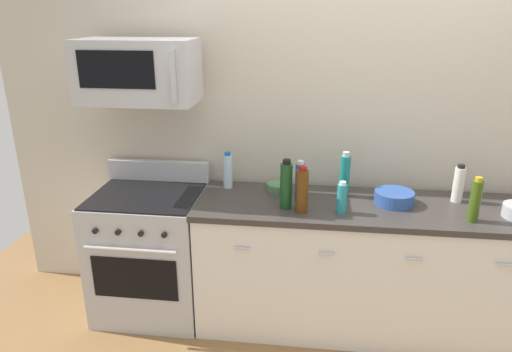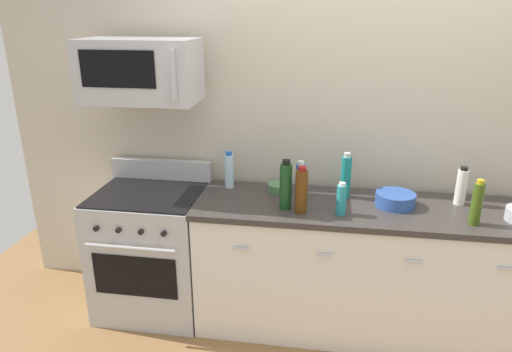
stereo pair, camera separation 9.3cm
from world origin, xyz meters
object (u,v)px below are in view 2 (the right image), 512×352
object	(u,v)px
bottle_sparkling_teal	(346,176)
bottle_water_clear	(229,171)
bottle_olive_oil	(477,203)
bowl_blue_mixing	(395,199)
bottle_wine_amber	(301,191)
bottle_wine_green	(286,186)
microwave	(140,71)
range_oven	(153,250)
bottle_soda_blue	(300,181)
bowl_green_glaze	(279,187)
bottle_vinegar_white	(461,187)
bottle_dish_soap	(341,199)

from	to	relation	value
bottle_sparkling_teal	bottle_water_clear	bearing A→B (deg)	175.76
bottle_olive_oil	bowl_blue_mixing	size ratio (longest dim) A/B	1.10
bottle_olive_oil	bowl_blue_mixing	distance (m)	0.49
bottle_sparkling_teal	bottle_wine_amber	bearing A→B (deg)	-132.75
bottle_wine_green	bottle_olive_oil	distance (m)	1.13
bottle_wine_amber	bottle_olive_oil	xyz separation A→B (m)	(1.02, -0.01, -0.01)
bottle_wine_green	microwave	bearing A→B (deg)	170.91
range_oven	bottle_soda_blue	size ratio (longest dim) A/B	4.00
bottle_wine_green	bowl_blue_mixing	distance (m)	0.72
bowl_green_glaze	bottle_olive_oil	bearing A→B (deg)	-16.43
bottle_wine_green	bottle_wine_amber	xyz separation A→B (m)	(0.10, -0.05, -0.01)
bottle_vinegar_white	bottle_water_clear	bearing A→B (deg)	177.44
bottle_sparkling_teal	bottle_dish_soap	bearing A→B (deg)	-96.18
bottle_dish_soap	bottle_water_clear	world-z (taller)	bottle_water_clear
microwave	bottle_olive_oil	world-z (taller)	microwave
bowl_green_glaze	microwave	bearing A→B (deg)	-171.45
range_oven	bottle_wine_green	world-z (taller)	bottle_wine_green
bowl_blue_mixing	range_oven	bearing A→B (deg)	-178.60
range_oven	bottle_water_clear	xyz separation A→B (m)	(0.54, 0.20, 0.58)
bottle_sparkling_teal	bottle_vinegar_white	bearing A→B (deg)	-0.69
bottle_vinegar_white	bottle_wine_amber	bearing A→B (deg)	-163.98
bottle_wine_green	bottle_water_clear	xyz separation A→B (m)	(-0.43, 0.31, -0.03)
bottle_dish_soap	bottle_water_clear	bearing A→B (deg)	155.83
microwave	bottle_wine_amber	distance (m)	1.29
bottle_dish_soap	bottle_olive_oil	distance (m)	0.78
bottle_sparkling_teal	bottle_wine_amber	size ratio (longest dim) A/B	1.03
bottle_wine_amber	bottle_soda_blue	world-z (taller)	bottle_wine_amber
bottle_dish_soap	bottle_wine_green	bearing A→B (deg)	173.71
bottle_vinegar_white	bottle_sparkling_teal	distance (m)	0.74
bottle_olive_oil	microwave	bearing A→B (deg)	174.08
range_oven	bottle_olive_oil	size ratio (longest dim) A/B	3.80
bottle_vinegar_white	bowl_blue_mixing	size ratio (longest dim) A/B	1.01
bowl_green_glaze	bottle_soda_blue	bearing A→B (deg)	-39.55
range_oven	bottle_water_clear	world-z (taller)	bottle_water_clear
range_oven	bottle_water_clear	size ratio (longest dim) A/B	4.07
microwave	bottle_vinegar_white	world-z (taller)	microwave
range_oven	bottle_wine_green	xyz separation A→B (m)	(0.97, -0.11, 0.61)
microwave	bottle_olive_oil	distance (m)	2.22
bottle_soda_blue	bowl_blue_mixing	size ratio (longest dim) A/B	1.05
bottle_sparkling_teal	bottle_olive_oil	world-z (taller)	bottle_sparkling_teal
bottle_wine_amber	bottle_water_clear	xyz separation A→B (m)	(-0.53, 0.36, -0.02)
bottle_dish_soap	bottle_water_clear	size ratio (longest dim) A/B	0.79
bottle_soda_blue	bottle_water_clear	xyz separation A→B (m)	(-0.52, 0.15, -0.00)
bottle_olive_oil	bottle_dish_soap	bearing A→B (deg)	178.25
range_oven	microwave	xyz separation A→B (m)	(0.00, 0.04, 1.28)
range_oven	bowl_blue_mixing	size ratio (longest dim) A/B	4.19
bottle_soda_blue	bottle_dish_soap	size ratio (longest dim) A/B	1.28
bottle_wine_green	bottle_olive_oil	xyz separation A→B (m)	(1.13, -0.06, -0.02)
bottle_wine_green	bottle_wine_amber	distance (m)	0.11
bottle_olive_oil	bowl_blue_mixing	bearing A→B (deg)	153.44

